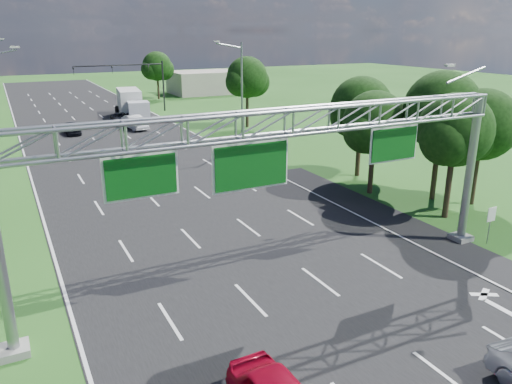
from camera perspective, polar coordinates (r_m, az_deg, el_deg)
ground at (r=38.59m, az=-10.57°, el=0.98°), size 220.00×220.00×0.00m
road at (r=38.59m, az=-10.57°, el=0.98°), size 18.00×180.00×0.02m
road_flare at (r=30.36m, az=17.88°, el=-4.34°), size 3.00×30.00×0.02m
sign_gantry at (r=20.89m, az=3.93°, el=6.38°), size 23.50×1.00×9.56m
regulatory_sign at (r=29.61m, az=25.28°, el=-2.67°), size 0.60×0.08×2.10m
traffic_signal at (r=72.96m, az=-13.32°, el=12.86°), size 12.21×0.24×7.00m
streetlight_r_mid at (r=50.66m, az=-1.83°, el=11.73°), size 2.97×0.22×10.16m
tree_cluster_right at (r=35.65m, az=18.18°, el=7.79°), size 9.91×14.60×8.68m
tree_verge_rd at (r=59.93m, az=-0.98°, el=12.76°), size 5.76×4.80×8.28m
tree_verge_re at (r=87.23m, az=-11.20°, el=13.78°), size 5.76×4.80×7.84m
building_right at (r=94.42m, az=-5.87°, el=12.36°), size 12.00×9.00×4.00m
car_queue_b at (r=65.75m, az=-15.16°, el=8.18°), size 2.00×4.30×1.19m
car_queue_c at (r=59.87m, az=-20.29°, el=6.85°), size 1.64×3.93×1.33m
car_queue_d at (r=60.89m, az=-13.66°, el=7.74°), size 2.26×4.92×1.56m
box_truck at (r=69.65m, az=-14.08°, el=9.72°), size 3.61×9.71×3.57m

